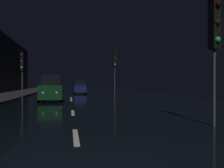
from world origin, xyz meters
TOP-DOWN VIEW (x-y plane):
  - ground at (0.00, 24.50)m, footprint 27.00×84.00m
  - sidewalk_left at (-7.30, 24.50)m, footprint 4.40×84.00m
  - lane_centerline at (0.00, 12.58)m, footprint 0.16×20.02m
  - traffic_light_far_left at (-5.00, 21.75)m, footprint 0.34×0.47m
  - traffic_light_far_right at (5.00, 22.73)m, footprint 0.32×0.46m
  - traffic_light_near_right at (5.10, 3.82)m, footprint 0.35×0.47m
  - car_approaching_headlights at (-1.69, 17.34)m, footprint 2.08×4.50m
  - car_distant_taillights at (1.33, 30.26)m, footprint 1.81×3.92m

SIDE VIEW (x-z plane):
  - ground at x=0.00m, z-range -0.02..0.00m
  - lane_centerline at x=0.00m, z-range 0.00..0.01m
  - sidewalk_left at x=-7.30m, z-range 0.00..0.15m
  - car_distant_taillights at x=1.33m, z-range -0.08..1.89m
  - car_approaching_headlights at x=-1.69m, z-range -0.10..2.17m
  - traffic_light_far_left at x=-5.00m, z-range 1.06..5.80m
  - traffic_light_near_right at x=5.10m, z-range 1.07..5.83m
  - traffic_light_far_right at x=5.00m, z-range 1.22..6.47m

